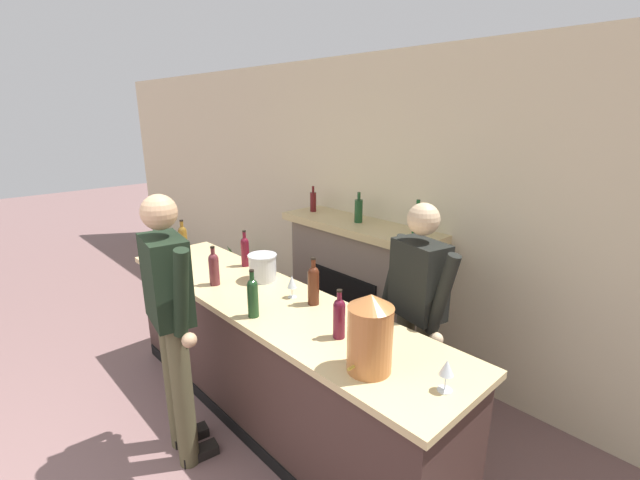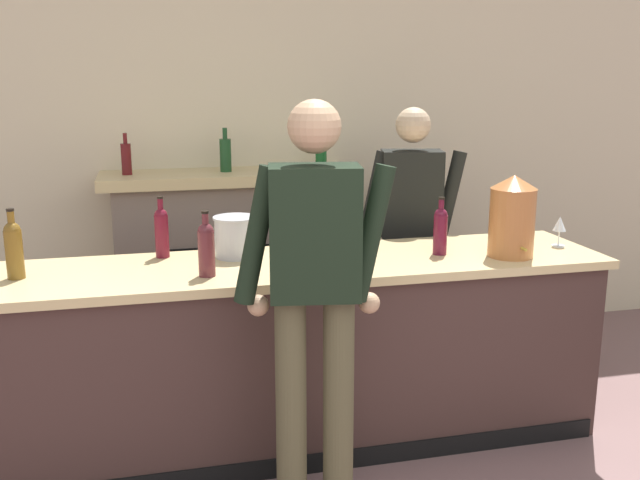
# 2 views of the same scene
# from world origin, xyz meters

# --- Properties ---
(wall_back_panel) EXTENTS (12.00, 0.07, 2.75)m
(wall_back_panel) POSITION_xyz_m (0.00, 3.64, 1.38)
(wall_back_panel) COLOR beige
(wall_back_panel) RESTS_ON ground_plane
(bar_counter) EXTENTS (3.11, 0.72, 0.98)m
(bar_counter) POSITION_xyz_m (-0.21, 2.16, 0.49)
(bar_counter) COLOR #3E2A25
(bar_counter) RESTS_ON ground_plane
(fireplace_stone) EXTENTS (1.61, 0.52, 1.58)m
(fireplace_stone) POSITION_xyz_m (-0.44, 3.38, 0.65)
(fireplace_stone) COLOR gray
(fireplace_stone) RESTS_ON ground_plane
(potted_plant_corner) EXTENTS (0.38, 0.36, 0.72)m
(potted_plant_corner) POSITION_xyz_m (-2.42, 3.17, 0.31)
(potted_plant_corner) COLOR olive
(potted_plant_corner) RESTS_ON ground_plane
(person_customer) EXTENTS (0.65, 0.35, 1.80)m
(person_customer) POSITION_xyz_m (-0.31, 1.49, 1.00)
(person_customer) COLOR brown
(person_customer) RESTS_ON ground_plane
(person_bartender) EXTENTS (0.65, 0.37, 1.70)m
(person_bartender) POSITION_xyz_m (0.60, 2.80, 0.94)
(person_bartender) COLOR #4E4B37
(person_bartender) RESTS_ON ground_plane
(copper_dispenser) EXTENTS (0.23, 0.27, 0.42)m
(copper_dispenser) POSITION_xyz_m (0.85, 2.02, 1.19)
(copper_dispenser) COLOR #B16936
(copper_dispenser) RESTS_ON bar_counter
(ice_bucket_steel) EXTENTS (0.23, 0.23, 0.21)m
(ice_bucket_steel) POSITION_xyz_m (-0.52, 2.34, 1.08)
(ice_bucket_steel) COLOR silver
(ice_bucket_steel) RESTS_ON bar_counter
(wine_bottle_chardonnay_pale) EXTENTS (0.07, 0.07, 0.32)m
(wine_bottle_chardonnay_pale) POSITION_xyz_m (-0.89, 2.42, 1.12)
(wine_bottle_chardonnay_pale) COLOR maroon
(wine_bottle_chardonnay_pale) RESTS_ON bar_counter
(wine_bottle_merlot_tall) EXTENTS (0.08, 0.08, 0.31)m
(wine_bottle_merlot_tall) POSITION_xyz_m (-0.70, 2.01, 1.12)
(wine_bottle_merlot_tall) COLOR #5D242A
(wine_bottle_merlot_tall) RESTS_ON bar_counter
(wine_bottle_riesling_slim) EXTENTS (0.07, 0.07, 0.30)m
(wine_bottle_riesling_slim) POSITION_xyz_m (0.51, 2.14, 1.11)
(wine_bottle_riesling_slim) COLOR #571225
(wine_bottle_riesling_slim) RESTS_ON bar_counter
(wine_bottle_burgundy_dark) EXTENTS (0.07, 0.07, 0.32)m
(wine_bottle_burgundy_dark) POSITION_xyz_m (-0.05, 1.93, 1.12)
(wine_bottle_burgundy_dark) COLOR #193B1C
(wine_bottle_burgundy_dark) RESTS_ON bar_counter
(wine_bottle_rose_blush) EXTENTS (0.08, 0.08, 0.34)m
(wine_bottle_rose_blush) POSITION_xyz_m (0.07, 2.34, 1.13)
(wine_bottle_rose_blush) COLOR #4C2112
(wine_bottle_rose_blush) RESTS_ON bar_counter
(wine_bottle_port_short) EXTENTS (0.08, 0.08, 0.33)m
(wine_bottle_port_short) POSITION_xyz_m (-1.55, 2.18, 1.12)
(wine_bottle_port_short) COLOR brown
(wine_bottle_port_short) RESTS_ON bar_counter
(wine_glass_back_row) EXTENTS (0.07, 0.07, 0.17)m
(wine_glass_back_row) POSITION_xyz_m (1.21, 2.15, 1.09)
(wine_glass_back_row) COLOR silver
(wine_glass_back_row) RESTS_ON bar_counter
(wine_glass_front_left) EXTENTS (0.07, 0.07, 0.17)m
(wine_glass_front_left) POSITION_xyz_m (-0.11, 2.30, 1.09)
(wine_glass_front_left) COLOR silver
(wine_glass_front_left) RESTS_ON bar_counter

